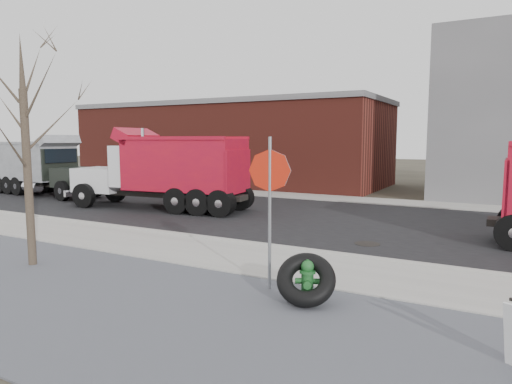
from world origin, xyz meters
The scene contains 13 objects.
ground centered at (0.00, 0.00, 0.00)m, with size 120.00×120.00×0.00m, color #383328.
gravel_verge centered at (0.00, -3.50, 0.01)m, with size 60.00×5.00×0.03m, color slate.
sidewalk centered at (0.00, 0.25, 0.03)m, with size 60.00×2.50×0.06m, color #9E9B93.
curb centered at (0.00, 1.55, 0.06)m, with size 60.00×0.15×0.11m, color #9E9B93.
road centered at (0.00, 6.30, 0.01)m, with size 60.00×9.40×0.02m, color black.
far_sidewalk centered at (0.00, 12.00, 0.03)m, with size 60.00×2.00×0.06m, color #9E9B93.
building_brick centered at (-10.00, 17.00, 2.65)m, with size 20.20×8.20×5.30m.
bare_tree centered at (-3.20, -2.60, 3.30)m, with size 3.20×3.20×5.20m.
fire_hydrant centered at (3.27, -1.80, 0.36)m, with size 0.44×0.44×0.79m.
truck_tire centered at (3.29, -1.90, 0.46)m, with size 1.27×1.21×0.94m.
stop_sign centered at (2.37, -1.50, 1.99)m, with size 0.77×0.25×2.94m.
dump_truck_red_b centered at (-6.06, 5.50, 1.69)m, with size 7.90×3.12×3.31m.
dump_truck_grey centered at (-14.73, 6.26, 1.56)m, with size 6.82×2.58×3.05m.
Camera 1 is at (6.24, -9.10, 2.90)m, focal length 32.00 mm.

